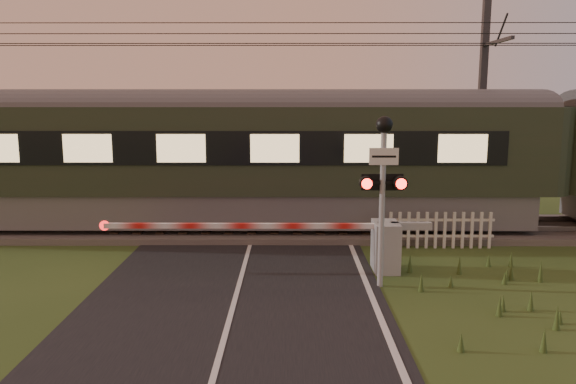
{
  "coord_description": "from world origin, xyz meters",
  "views": [
    {
      "loc": [
        1.11,
        -10.03,
        3.97
      ],
      "look_at": [
        1.05,
        3.2,
        1.76
      ],
      "focal_mm": 35.0,
      "sensor_mm": 36.0,
      "label": 1
    }
  ],
  "objects_px": {
    "train": "(554,158)",
    "boom_gate": "(369,243)",
    "crossing_signal": "(383,171)",
    "picket_fence": "(436,230)",
    "catenary_mast": "(482,107)"
  },
  "relations": [
    {
      "from": "picket_fence",
      "to": "train",
      "type": "bearing_deg",
      "value": 25.86
    },
    {
      "from": "catenary_mast",
      "to": "crossing_signal",
      "type": "bearing_deg",
      "value": -121.41
    },
    {
      "from": "picket_fence",
      "to": "catenary_mast",
      "type": "distance_m",
      "value": 5.76
    },
    {
      "from": "boom_gate",
      "to": "crossing_signal",
      "type": "height_order",
      "value": "crossing_signal"
    },
    {
      "from": "boom_gate",
      "to": "picket_fence",
      "type": "bearing_deg",
      "value": 43.75
    },
    {
      "from": "boom_gate",
      "to": "train",
      "type": "bearing_deg",
      "value": 32.95
    },
    {
      "from": "train",
      "to": "boom_gate",
      "type": "relative_size",
      "value": 5.46
    },
    {
      "from": "crossing_signal",
      "to": "picket_fence",
      "type": "bearing_deg",
      "value": 57.63
    },
    {
      "from": "crossing_signal",
      "to": "catenary_mast",
      "type": "distance_m",
      "value": 8.55
    },
    {
      "from": "crossing_signal",
      "to": "picket_fence",
      "type": "relative_size",
      "value": 1.15
    },
    {
      "from": "train",
      "to": "crossing_signal",
      "type": "relative_size",
      "value": 11.6
    },
    {
      "from": "train",
      "to": "picket_fence",
      "type": "relative_size",
      "value": 13.37
    },
    {
      "from": "train",
      "to": "boom_gate",
      "type": "height_order",
      "value": "train"
    },
    {
      "from": "train",
      "to": "picket_fence",
      "type": "xyz_separation_m",
      "value": [
        -3.91,
        -1.89,
        -1.74
      ]
    },
    {
      "from": "crossing_signal",
      "to": "picket_fence",
      "type": "xyz_separation_m",
      "value": [
        1.97,
        3.1,
        -1.99
      ]
    }
  ]
}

